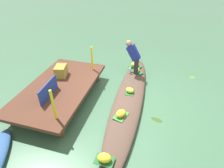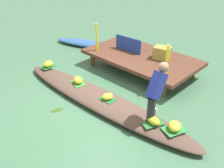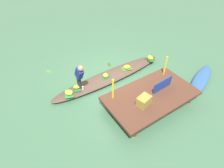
% 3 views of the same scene
% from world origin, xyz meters
% --- Properties ---
extents(canal_water, '(40.00, 40.00, 0.00)m').
position_xyz_m(canal_water, '(0.00, 0.00, 0.00)').
color(canal_water, '#3D6649').
rests_on(canal_water, ground).
extents(dock_platform, '(3.20, 1.80, 0.49)m').
position_xyz_m(dock_platform, '(-0.38, 2.03, 0.42)').
color(dock_platform, '#502F22').
rests_on(dock_platform, ground).
extents(vendor_boat, '(5.28, 1.00, 0.21)m').
position_xyz_m(vendor_boat, '(0.00, 0.00, 0.11)').
color(vendor_boat, '#4F3A30').
rests_on(vendor_boat, ground).
extents(moored_boat, '(2.41, 1.37, 0.20)m').
position_xyz_m(moored_boat, '(-3.03, 2.23, 0.10)').
color(moored_boat, '#2E558E').
rests_on(moored_boat, ground).
extents(leaf_mat_0, '(0.47, 0.39, 0.01)m').
position_xyz_m(leaf_mat_0, '(-0.82, 0.05, 0.22)').
color(leaf_mat_0, '#377F33').
rests_on(leaf_mat_0, vendor_boat).
extents(banana_bunch_0, '(0.35, 0.32, 0.16)m').
position_xyz_m(banana_bunch_0, '(-0.82, 0.05, 0.30)').
color(banana_bunch_0, gold).
rests_on(banana_bunch_0, vendor_boat).
extents(leaf_mat_1, '(0.36, 0.26, 0.01)m').
position_xyz_m(leaf_mat_1, '(0.25, 0.03, 0.22)').
color(leaf_mat_1, '#1B6028').
rests_on(leaf_mat_1, vendor_boat).
extents(banana_bunch_1, '(0.27, 0.30, 0.14)m').
position_xyz_m(banana_bunch_1, '(0.25, 0.03, 0.29)').
color(banana_bunch_1, yellow).
rests_on(banana_bunch_1, vendor_boat).
extents(leaf_mat_2, '(0.39, 0.49, 0.01)m').
position_xyz_m(leaf_mat_2, '(1.51, 0.03, 0.22)').
color(leaf_mat_2, '#24612E').
rests_on(leaf_mat_2, vendor_boat).
extents(banana_bunch_2, '(0.33, 0.24, 0.15)m').
position_xyz_m(banana_bunch_2, '(1.51, 0.03, 0.29)').
color(banana_bunch_2, yellow).
rests_on(banana_bunch_2, vendor_boat).
extents(leaf_mat_3, '(0.45, 0.51, 0.01)m').
position_xyz_m(leaf_mat_3, '(1.91, 0.16, 0.22)').
color(leaf_mat_3, '#297B39').
rests_on(leaf_mat_3, vendor_boat).
extents(banana_bunch_3, '(0.37, 0.39, 0.16)m').
position_xyz_m(banana_bunch_3, '(1.91, 0.16, 0.30)').
color(banana_bunch_3, gold).
rests_on(banana_bunch_3, vendor_boat).
extents(leaf_mat_4, '(0.28, 0.40, 0.01)m').
position_xyz_m(leaf_mat_4, '(-2.16, 0.07, 0.22)').
color(leaf_mat_4, '#205E29').
rests_on(leaf_mat_4, vendor_boat).
extents(banana_bunch_4, '(0.23, 0.30, 0.18)m').
position_xyz_m(banana_bunch_4, '(-2.16, 0.07, 0.31)').
color(banana_bunch_4, yellow).
rests_on(banana_bunch_4, vendor_boat).
extents(vendor_person, '(0.20, 0.53, 1.19)m').
position_xyz_m(vendor_person, '(1.42, 0.17, 0.89)').
color(vendor_person, '#28282D').
rests_on(vendor_person, vendor_boat).
extents(water_bottle, '(0.06, 0.06, 0.19)m').
position_xyz_m(water_bottle, '(1.39, 0.25, 0.31)').
color(water_bottle, silver).
rests_on(water_bottle, vendor_boat).
extents(market_banner, '(0.89, 0.08, 0.42)m').
position_xyz_m(market_banner, '(-0.88, 2.03, 0.69)').
color(market_banner, navy).
rests_on(market_banner, dock_platform).
extents(railing_post_west, '(0.06, 0.06, 0.81)m').
position_xyz_m(railing_post_west, '(-1.58, 1.43, 0.89)').
color(railing_post_west, yellow).
rests_on(railing_post_west, dock_platform).
extents(railing_post_east, '(0.06, 0.06, 0.81)m').
position_xyz_m(railing_post_east, '(0.82, 1.43, 0.89)').
color(railing_post_east, yellow).
rests_on(railing_post_east, dock_platform).
extents(produce_crate, '(0.50, 0.41, 0.34)m').
position_xyz_m(produce_crate, '(0.16, 2.24, 0.66)').
color(produce_crate, olive).
rests_on(produce_crate, dock_platform).
extents(drifting_plant_0, '(0.23, 0.34, 0.01)m').
position_xyz_m(drifting_plant_0, '(-0.49, -0.87, 0.00)').
color(drifting_plant_0, '#304C19').
rests_on(drifting_plant_0, ground).
extents(drifting_plant_1, '(0.29, 0.32, 0.01)m').
position_xyz_m(drifting_plant_1, '(2.05, -1.94, 0.00)').
color(drifting_plant_1, '#457C37').
rests_on(drifting_plant_1, ground).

